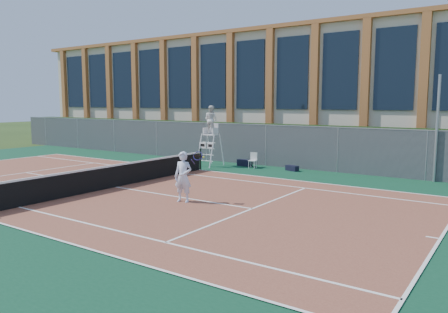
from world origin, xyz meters
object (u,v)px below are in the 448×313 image
Objects in this scene: steel_pole at (437,129)px; tennis_player at (183,177)px; plastic_chair at (253,159)px; umpire_chair at (211,122)px.

steel_pole is 11.29m from tennis_player.
tennis_player is at bearing -75.70° from plastic_chair.
steel_pole reaches higher than umpire_chair.
plastic_chair is (-8.50, -0.99, -1.81)m from steel_pole.
steel_pole is at bearing 6.68° from plastic_chair.
umpire_chair is at bearing 119.87° from tennis_player.
steel_pole is 10.87m from umpire_chair.
steel_pole is at bearing 8.77° from umpire_chair.
steel_pole is 5.65× the size of plastic_chair.
umpire_chair is 1.88× the size of tennis_player.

